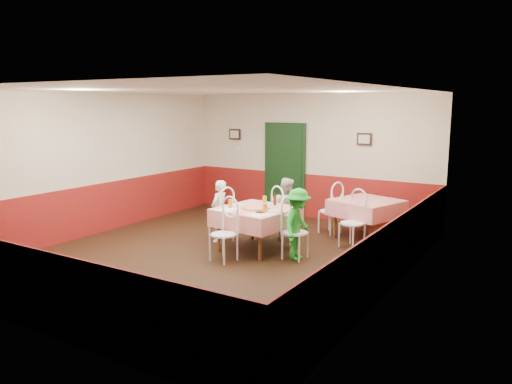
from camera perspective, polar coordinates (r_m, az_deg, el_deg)
The scene contains 39 objects.
floor at distance 8.72m, azimuth -4.16°, elevation -7.21°, with size 7.00×7.00×0.00m, color black.
ceiling at distance 8.33m, azimuth -4.41°, elevation 11.51°, with size 7.00×7.00×0.00m, color white.
back_wall at distance 11.41m, azimuth 6.10°, elevation 4.02°, with size 6.00×0.10×2.80m, color beige.
front_wall at distance 5.99m, azimuth -24.32°, elevation -2.24°, with size 6.00×0.10×2.80m, color beige.
left_wall at distance 10.45m, azimuth -17.75°, elevation 3.06°, with size 0.10×7.00×2.80m, color beige.
right_wall at distance 7.10m, azimuth 15.74°, elevation 0.08°, with size 0.10×7.00×2.80m, color beige.
wainscot_back at distance 11.53m, azimuth 5.98°, elevation -0.44°, with size 6.00×0.03×1.00m, color maroon.
wainscot_front at distance 6.23m, azimuth -23.61°, elevation -10.33°, with size 6.00×0.03×1.00m, color maroon.
wainscot_left at distance 10.58m, azimuth -17.44°, elevation -1.79°, with size 0.03×7.00×1.00m, color maroon.
wainscot_right at distance 7.31m, azimuth 15.29°, elevation -6.87°, with size 0.03×7.00×1.00m, color maroon.
door at distance 11.68m, azimuth 3.30°, elevation 2.47°, with size 0.96×0.06×2.10m, color black.
picture_left at distance 12.33m, azimuth -2.43°, elevation 6.61°, with size 0.32×0.03×0.26m, color black.
picture_right at distance 10.83m, azimuth 12.27°, elevation 5.93°, with size 0.32×0.03×0.26m, color black.
thermostat at distance 12.30m, azimuth -2.03°, elevation 4.97°, with size 0.10×0.03×0.10m, color white.
main_table at distance 8.93m, azimuth 0.00°, elevation -4.27°, with size 1.22×1.22×0.77m, color red.
second_table at distance 9.91m, azimuth 12.47°, elevation -3.07°, with size 1.12×1.12×0.77m, color red.
chair_left at distance 9.46m, azimuth -3.99°, elevation -3.01°, with size 0.42×0.42×0.90m, color white, non-canonical shape.
chair_right at distance 8.42m, azimuth 4.49°, elevation -4.66°, with size 0.42×0.42×0.90m, color white, non-canonical shape.
chair_far at distance 9.57m, azimuth 3.23°, elevation -2.85°, with size 0.42×0.42×0.90m, color white, non-canonical shape.
chair_near at distance 8.30m, azimuth -3.73°, elevation -4.88°, with size 0.42×0.42×0.90m, color white, non-canonical shape.
chair_second_a at distance 10.16m, azimuth 8.49°, elevation -2.20°, with size 0.42×0.42×0.90m, color white, non-canonical shape.
chair_second_b at distance 9.21m, azimuth 10.93°, elevation -3.54°, with size 0.42×0.42×0.90m, color white, non-canonical shape.
pizza at distance 8.80m, azimuth -0.05°, elevation -1.81°, with size 0.48×0.48×0.03m, color #B74723.
plate_left at distance 9.11m, azimuth -2.04°, elevation -1.46°, with size 0.25×0.25×0.01m, color white.
plate_right at distance 8.57m, azimuth 2.23°, elevation -2.20°, with size 0.25×0.25×0.01m, color white.
plate_far at distance 9.16m, azimuth 1.49°, elevation -1.40°, with size 0.25×0.25×0.01m, color white.
glass_a at distance 8.89m, azimuth -2.96°, elevation -1.32°, with size 0.08×0.08×0.15m, color #BF7219.
glass_b at distance 8.44m, azimuth 1.04°, elevation -1.89°, with size 0.08×0.08×0.15m, color #BF7219.
glass_c at distance 9.25m, azimuth 0.99°, elevation -0.88°, with size 0.08×0.08×0.14m, color #BF7219.
beer_bottle at distance 9.08m, azimuth 2.17°, elevation -0.92°, with size 0.05×0.05×0.20m, color #381C0A.
shaker_a at distance 8.82m, azimuth -3.91°, elevation -1.62°, with size 0.04×0.04×0.09m, color silver.
shaker_b at distance 8.75m, azimuth -3.72°, elevation -1.70°, with size 0.04×0.04×0.09m, color silver.
shaker_c at distance 8.86m, azimuth -3.90°, elevation -1.55°, with size 0.04×0.04×0.09m, color #B23319.
menu_left at distance 8.76m, azimuth -3.31°, elevation -1.98°, with size 0.30×0.40×0.00m, color white.
menu_right at distance 8.34m, azimuth 0.52°, elevation -2.57°, with size 0.30×0.40×0.00m, color white.
wallet at distance 8.45m, azimuth 0.45°, elevation -2.35°, with size 0.11×0.09×0.02m, color black.
diner_left at distance 9.47m, azimuth -4.22°, elevation -2.18°, with size 0.43×0.28×1.17m, color gray.
diner_far at distance 9.58m, azimuth 3.41°, elevation -1.92°, with size 0.58×0.45×1.20m, color gray.
diner_right at distance 8.36m, azimuth 4.79°, elevation -3.69°, with size 0.78×0.45×1.21m, color gray.
Camera 1 is at (4.89, -6.74, 2.58)m, focal length 35.00 mm.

